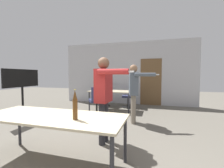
{
  "coord_description": "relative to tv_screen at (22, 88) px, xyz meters",
  "views": [
    {
      "loc": [
        1.31,
        -1.5,
        1.32
      ],
      "look_at": [
        0.25,
        2.11,
        1.1
      ],
      "focal_mm": 24.0,
      "sensor_mm": 36.0,
      "label": 1
    }
  ],
  "objects": [
    {
      "name": "conference_table_far",
      "position": [
        2.18,
        1.9,
        -0.28
      ],
      "size": [
        1.6,
        0.8,
        0.74
      ],
      "color": "#C6B793",
      "rests_on": "ground_plane"
    },
    {
      "name": "office_chair_near_pushed",
      "position": [
        1.99,
        0.96,
        -0.49
      ],
      "size": [
        0.66,
        0.68,
        0.96
      ],
      "rotation": [
        0.0,
        0.0,
        0.59
      ],
      "color": "black",
      "rests_on": "ground_plane"
    },
    {
      "name": "beer_bottle",
      "position": [
        2.79,
        -1.77,
        -0.02
      ],
      "size": [
        0.06,
        0.06,
        0.4
      ],
      "color": "#563314",
      "rests_on": "conference_table_near"
    },
    {
      "name": "office_chair_side_rolled",
      "position": [
        2.79,
        2.59,
        -0.52
      ],
      "size": [
        0.57,
        0.52,
        0.92
      ],
      "rotation": [
        0.0,
        0.0,
        1.66
      ],
      "color": "black",
      "rests_on": "ground_plane"
    },
    {
      "name": "person_far_watching",
      "position": [
        3.23,
        0.61,
        0.03
      ],
      "size": [
        0.83,
        0.58,
        1.61
      ],
      "rotation": [
        0.0,
        0.0,
        -1.31
      ],
      "color": "slate",
      "rests_on": "ground_plane"
    },
    {
      "name": "back_wall",
      "position": [
        2.52,
        3.38,
        0.47
      ],
      "size": [
        6.08,
        0.12,
        2.85
      ],
      "color": "#BCBCC1",
      "rests_on": "ground_plane"
    },
    {
      "name": "conference_table_near",
      "position": [
        2.36,
        -1.68,
        -0.26
      ],
      "size": [
        2.15,
        0.83,
        0.74
      ],
      "color": "#C6B793",
      "rests_on": "ground_plane"
    },
    {
      "name": "office_chair_far_left",
      "position": [
        1.73,
        2.58,
        -0.51
      ],
      "size": [
        0.63,
        0.58,
        0.93
      ],
      "rotation": [
        0.0,
        0.0,
        1.27
      ],
      "color": "black",
      "rests_on": "ground_plane"
    },
    {
      "name": "tv_screen",
      "position": [
        0.0,
        0.0,
        0.0
      ],
      "size": [
        0.44,
        1.21,
        1.5
      ],
      "rotation": [
        0.0,
        0.0,
        1.57
      ],
      "color": "black",
      "rests_on": "ground_plane"
    },
    {
      "name": "person_right_polo",
      "position": [
        2.85,
        -0.79,
        0.06
      ],
      "size": [
        0.75,
        0.63,
        1.66
      ],
      "rotation": [
        0.0,
        0.0,
        -1.63
      ],
      "color": "#28282D",
      "rests_on": "ground_plane"
    }
  ]
}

